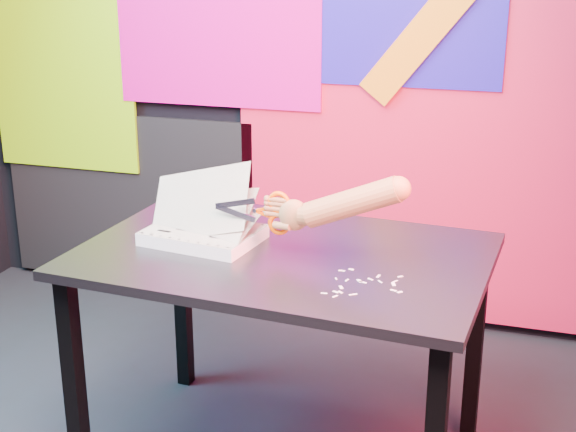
% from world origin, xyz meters
% --- Properties ---
extents(room, '(3.01, 3.01, 2.71)m').
position_xyz_m(room, '(0.00, 0.00, 1.35)').
color(room, black).
rests_on(room, ground).
extents(backdrop, '(2.88, 0.05, 2.08)m').
position_xyz_m(backdrop, '(0.06, 1.46, 0.96)').
color(backdrop, red).
rests_on(backdrop, ground).
extents(work_table, '(1.27, 0.89, 0.75)m').
position_xyz_m(work_table, '(0.42, 0.30, 0.66)').
color(work_table, black).
rests_on(work_table, ground).
extents(printout_stack, '(0.38, 0.29, 0.26)m').
position_xyz_m(printout_stack, '(0.16, 0.30, 0.78)').
color(printout_stack, silver).
rests_on(printout_stack, work_table).
extents(scissors, '(0.24, 0.02, 0.14)m').
position_xyz_m(scissors, '(0.40, 0.26, 0.88)').
color(scissors, '#9FA2BE').
rests_on(scissors, printout_stack).
extents(hand_forearm, '(0.42, 0.09, 0.19)m').
position_xyz_m(hand_forearm, '(0.61, 0.25, 0.93)').
color(hand_forearm, '#A56539').
rests_on(hand_forearm, work_table).
extents(paper_clippings, '(0.21, 0.21, 0.00)m').
position_xyz_m(paper_clippings, '(0.71, 0.12, 0.75)').
color(paper_clippings, silver).
rests_on(paper_clippings, work_table).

